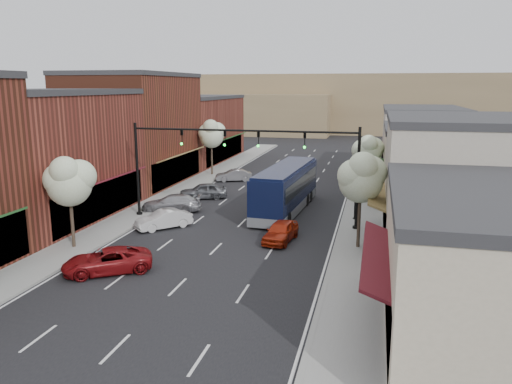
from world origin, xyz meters
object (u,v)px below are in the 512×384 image
Objects in this scene: tree_right_near at (362,176)px; parked_car_c at (172,203)px; signal_mast_right at (322,162)px; tree_left_far at (212,133)px; tree_right_far at (368,150)px; lamp_post_near at (356,180)px; signal_mast_left at (167,156)px; coach_bus at (286,188)px; parked_car_a at (107,261)px; parked_car_b at (164,219)px; parked_car_d at (203,191)px; parked_car_e at (234,175)px; tree_left_near at (69,180)px; red_hatchback at (281,231)px; lamp_post_far at (364,150)px.

parked_car_c is at bearing 157.78° from tree_right_near.
tree_left_far is (-13.87, 17.95, -0.02)m from signal_mast_right.
tree_right_far is 1.18× the size of parked_car_c.
tree_right_far is 9.51m from lamp_post_near.
signal_mast_left reaches higher than parked_car_c.
coach_bus reaches higher than parked_car_a.
tree_right_far is (0.00, 16.00, -0.46)m from tree_right_near.
signal_mast_right is at bearing 123.91° from tree_right_near.
signal_mast_right is at bearing 57.01° from parked_car_b.
lamp_post_near is at bearing -43.89° from tree_left_far.
parked_car_a is at bearing -131.92° from lamp_post_near.
signal_mast_left is 2.01× the size of parked_car_d.
parked_car_e is at bearing 135.18° from lamp_post_near.
tree_left_near reaches higher than parked_car_b.
lamp_post_far is at bearing 86.98° from red_hatchback.
tree_left_far reaches higher than red_hatchback.
lamp_post_far is (16.05, 2.06, -1.60)m from tree_left_far.
tree_left_near reaches higher than coach_bus.
parked_car_e is at bearing 87.83° from signal_mast_left.
tree_left_far is 1.38× the size of lamp_post_near.
lamp_post_far is 33.38m from parked_car_a.
tree_right_near reaches higher than parked_car_c.
signal_mast_right is 1.51× the size of tree_right_far.
signal_mast_left reaches higher than parked_car_a.
signal_mast_right reaches higher than tree_left_near.
tree_left_near is 1.39× the size of parked_car_d.
parked_car_a is at bearing -43.32° from parked_car_b.
parked_car_a is 0.99× the size of parked_car_c.
tree_left_near is 19.25m from lamp_post_near.
parked_car_c is at bearing 155.33° from parked_car_a.
tree_right_far is 17.66m from tree_left_far.
parked_car_c is (-14.00, -0.61, -2.34)m from lamp_post_near.
signal_mast_right reaches higher than parked_car_e.
coach_bus is 8.31m from parked_car_d.
parked_car_c is at bearing -27.06° from parked_car_e.
signal_mast_right is 12.61m from parked_car_c.
signal_mast_left is at bearing 180.00° from signal_mast_right.
tree_left_near is 15.54m from parked_car_d.
coach_bus is 3.18× the size of parked_car_e.
signal_mast_left is 1.78× the size of parked_car_c.
signal_mast_left is 14.55m from tree_right_near.
parked_car_e is (-10.66, 15.26, -4.01)m from signal_mast_right.
parked_car_e is at bearing 127.62° from coach_bus.
lamp_post_near is at bearing 65.01° from parked_car_b.
lamp_post_far is 18.76m from parked_car_d.
parked_car_c reaches higher than parked_car_e.
tree_right_far is 25.99m from tree_left_near.
coach_bus is 8.99m from parked_car_c.
parked_car_e is (-0.71, 26.27, -0.03)m from parked_car_a.
tree_right_far is at bearing 56.88° from coach_bus.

